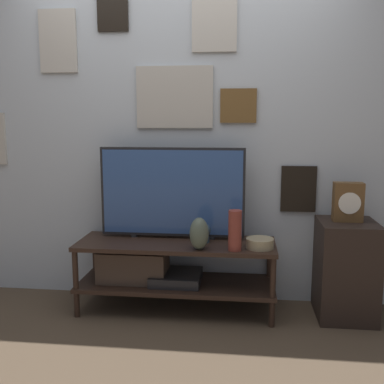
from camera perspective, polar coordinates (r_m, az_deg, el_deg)
The scene contains 10 objects.
ground_plane at distance 3.19m, azimuth -2.76°, elevation -16.62°, with size 12.00×12.00×0.00m, color #4C3D2D.
wall_back at distance 3.43m, azimuth -1.46°, elevation 8.68°, with size 6.40×0.08×2.70m.
media_console at distance 3.34m, azimuth -4.02°, elevation -9.39°, with size 1.43×0.48×0.51m.
television at distance 3.30m, azimuth -2.54°, elevation -0.02°, with size 1.07×0.05×0.68m.
vase_tall_ceramic at distance 3.04m, azimuth 5.48°, elevation -4.88°, with size 0.09×0.09×0.28m.
vase_wide_bowl at distance 3.14m, azimuth 8.61°, elevation -6.45°, with size 0.19×0.19×0.07m.
vase_urn_stoneware at distance 3.05m, azimuth 0.92°, elevation -5.30°, with size 0.13×0.14×0.22m.
decorative_bust at distance 3.23m, azimuth 1.54°, elevation -5.13°, with size 0.10×0.10×0.14m.
side_table at distance 3.38m, azimuth 18.93°, elevation -9.28°, with size 0.39×0.43×0.69m.
mantel_clock at distance 3.28m, azimuth 19.19°, elevation -1.20°, with size 0.20×0.11×0.27m.
Camera 1 is at (0.47, -2.83, 1.38)m, focal length 42.00 mm.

